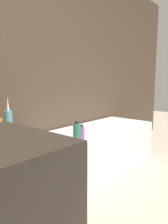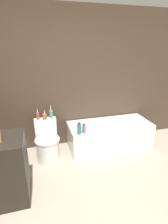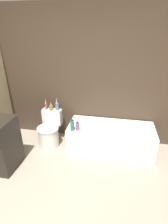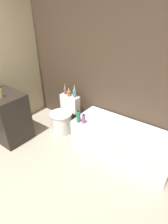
% 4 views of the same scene
% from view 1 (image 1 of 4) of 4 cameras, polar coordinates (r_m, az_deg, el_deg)
% --- Properties ---
extents(wall_back_tiled, '(6.40, 0.06, 2.60)m').
position_cam_1_polar(wall_back_tiled, '(2.42, -14.09, 13.02)').
color(wall_back_tiled, '#423326').
rests_on(wall_back_tiled, ground_plane).
extents(bathtub, '(1.61, 0.68, 0.51)m').
position_cam_1_polar(bathtub, '(2.76, 3.72, -9.24)').
color(bathtub, white).
rests_on(bathtub, ground).
extents(toilet, '(0.42, 0.58, 0.68)m').
position_cam_1_polar(toilet, '(1.94, -18.04, -16.96)').
color(toilet, white).
rests_on(toilet, ground).
extents(vase_bronze, '(0.07, 0.07, 0.27)m').
position_cam_1_polar(vase_bronze, '(2.03, -19.12, -1.28)').
color(vase_bronze, teal).
rests_on(vase_bronze, toilet).
extents(shampoo_bottle_tall, '(0.07, 0.07, 0.21)m').
position_cam_1_polar(shampoo_bottle_tall, '(1.99, -1.89, -5.72)').
color(shampoo_bottle_tall, '#267259').
rests_on(shampoo_bottle_tall, bathtub).
extents(shampoo_bottle_short, '(0.06, 0.06, 0.17)m').
position_cam_1_polar(shampoo_bottle_short, '(2.08, -0.70, -5.77)').
color(shampoo_bottle_short, '#8C4C8C').
rests_on(shampoo_bottle_short, bathtub).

